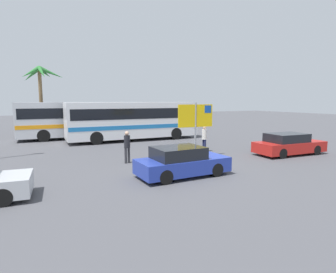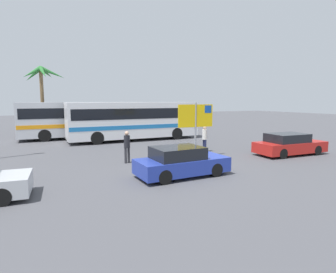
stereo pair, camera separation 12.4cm
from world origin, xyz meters
name	(u,v)px [view 1 (the left image)]	position (x,y,z in m)	size (l,w,h in m)	color
ground	(183,173)	(0.00, 0.00, 0.00)	(120.00, 120.00, 0.00)	#4C4C51
bus_front_coach	(134,119)	(1.44, 11.33, 1.78)	(10.88, 2.58, 3.17)	white
bus_rear_coach	(84,118)	(-2.12, 14.69, 1.78)	(10.88, 2.58, 3.17)	silver
ferry_sign	(196,118)	(2.37, 2.82, 2.33)	(2.20, 0.17, 3.20)	gray
car_blue	(182,162)	(-0.33, -0.43, 0.64)	(4.14, 1.91, 1.32)	#23389E
car_red	(289,144)	(8.01, 1.13, 0.64)	(4.53, 1.92, 1.32)	red
pedestrian_near_sign	(127,144)	(-1.72, 3.10, 1.01)	(0.32, 0.32, 1.71)	#2D2D33
pedestrian_by_bus	(204,137)	(3.79, 4.13, 1.00)	(0.32, 0.32, 1.69)	#1E2347
palm_tree_seaside	(40,80)	(-5.39, 17.80, 5.20)	(3.79, 4.09, 6.50)	brown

